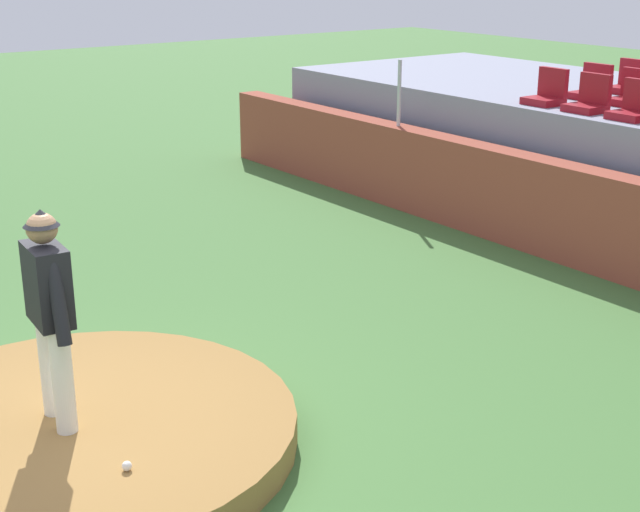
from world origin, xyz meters
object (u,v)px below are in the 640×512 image
at_px(stadium_chair_8, 632,94).
at_px(stadium_chair_14, 629,83).
at_px(stadium_chair_2, 634,107).
at_px(pitcher, 49,302).
at_px(baseball, 127,466).
at_px(stadium_chair_1, 589,100).
at_px(stadium_chair_7, 592,88).
at_px(stadium_chair_0, 547,93).

bearing_deg(stadium_chair_8, stadium_chair_14, -51.64).
bearing_deg(stadium_chair_2, pitcher, 94.65).
distance_m(baseball, stadium_chair_8, 9.24).
height_order(stadium_chair_1, stadium_chair_7, same).
xyz_separation_m(baseball, stadium_chair_2, (-1.63, 7.88, 1.62)).
bearing_deg(stadium_chair_14, stadium_chair_1, 111.79).
height_order(stadium_chair_0, stadium_chair_14, same).
distance_m(pitcher, stadium_chair_1, 8.14).
relative_size(stadium_chair_0, stadium_chair_14, 1.00).
relative_size(pitcher, stadium_chair_0, 3.52).
xyz_separation_m(stadium_chair_0, stadium_chair_1, (0.74, -0.01, 0.00)).
bearing_deg(stadium_chair_0, stadium_chair_8, -129.57).
height_order(pitcher, stadium_chair_14, stadium_chair_14).
relative_size(stadium_chair_8, stadium_chair_14, 1.00).
height_order(pitcher, stadium_chair_2, stadium_chair_2).
distance_m(stadium_chair_1, stadium_chair_14, 1.98).
relative_size(baseball, stadium_chair_7, 0.15).
bearing_deg(stadium_chair_2, stadium_chair_7, -33.59).
bearing_deg(pitcher, stadium_chair_14, 106.23).
bearing_deg(stadium_chair_2, stadium_chair_8, -52.03).
bearing_deg(pitcher, stadium_chair_7, 107.17).
xyz_separation_m(baseball, stadium_chair_1, (-2.35, 7.88, 1.62)).
xyz_separation_m(baseball, stadium_chair_14, (-3.08, 9.72, 1.62)).
xyz_separation_m(stadium_chair_2, stadium_chair_8, (-0.71, 0.91, 0.00)).
distance_m(pitcher, stadium_chair_7, 9.19).
height_order(baseball, stadium_chair_14, stadium_chair_14).
bearing_deg(pitcher, stadium_chair_2, 98.84).
xyz_separation_m(pitcher, stadium_chair_2, (-0.65, 8.00, 0.63)).
height_order(stadium_chair_7, stadium_chair_8, same).
relative_size(baseball, stadium_chair_2, 0.15).
bearing_deg(stadium_chair_0, stadium_chair_7, -92.67).
relative_size(stadium_chair_0, stadium_chair_2, 1.00).
distance_m(stadium_chair_2, stadium_chair_14, 2.34).
bearing_deg(stadium_chair_2, baseball, 101.70).
distance_m(baseball, stadium_chair_1, 8.38).
distance_m(baseball, stadium_chair_0, 8.63).
bearing_deg(stadium_chair_1, stadium_chair_0, -0.90).
bearing_deg(stadium_chair_1, stadium_chair_2, 179.51).
xyz_separation_m(stadium_chair_7, stadium_chair_8, (0.70, -0.02, 0.00)).
bearing_deg(stadium_chair_1, pitcher, 99.67).
bearing_deg(pitcher, stadium_chair_8, 102.88).
bearing_deg(stadium_chair_8, pitcher, 98.69).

